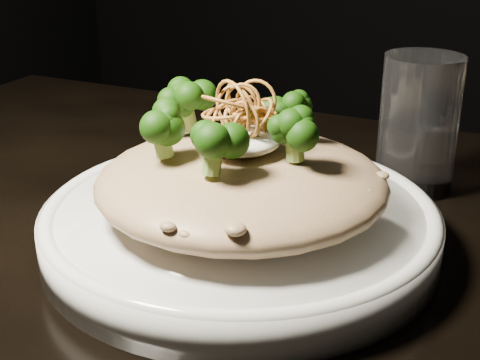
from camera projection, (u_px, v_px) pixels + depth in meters
name	position (u px, v px, depth m)	size (l,w,h in m)	color
plate	(240.00, 226.00, 0.53)	(0.31, 0.31, 0.03)	silver
risotto	(242.00, 182.00, 0.50)	(0.22, 0.22, 0.05)	brown
broccoli	(237.00, 116.00, 0.49)	(0.14, 0.14, 0.05)	black
cheese	(239.00, 139.00, 0.49)	(0.06, 0.06, 0.02)	white
shallots	(240.00, 105.00, 0.49)	(0.05, 0.05, 0.03)	brown
drinking_glass	(418.00, 124.00, 0.61)	(0.07, 0.07, 0.13)	white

